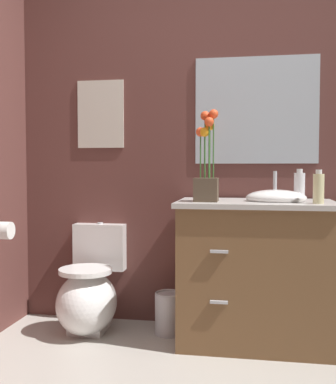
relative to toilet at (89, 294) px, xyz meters
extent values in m
cube|color=brown|center=(1.13, 0.30, 1.01)|extent=(4.64, 0.05, 2.50)
ellipsoid|color=white|center=(0.00, -0.05, -0.04)|extent=(0.38, 0.48, 0.40)
cube|color=white|center=(0.00, 0.00, -0.15)|extent=(0.22, 0.26, 0.18)
cube|color=white|center=(0.00, 0.24, 0.28)|extent=(0.36, 0.13, 0.32)
cylinder|color=white|center=(0.00, -0.07, 0.17)|extent=(0.34, 0.34, 0.03)
cylinder|color=#B7B7BC|center=(0.00, 0.24, 0.44)|extent=(0.04, 0.04, 0.02)
cube|color=brown|center=(1.07, -0.03, 0.18)|extent=(0.90, 0.52, 0.84)
cube|color=#BCB7B2|center=(1.07, -0.03, 0.61)|extent=(0.94, 0.56, 0.03)
ellipsoid|color=white|center=(1.19, -0.03, 0.65)|extent=(0.36, 0.26, 0.10)
cylinder|color=#B7B7BC|center=(1.19, 0.13, 0.72)|extent=(0.02, 0.02, 0.18)
cube|color=#B7B7BC|center=(0.87, -0.30, 0.36)|extent=(0.10, 0.02, 0.02)
cube|color=#B7B7BC|center=(0.87, -0.30, 0.08)|extent=(0.10, 0.02, 0.02)
cube|color=#4C3D2D|center=(0.77, -0.11, 0.70)|extent=(0.14, 0.14, 0.14)
cylinder|color=#386B2D|center=(0.82, -0.10, 0.96)|extent=(0.01, 0.01, 0.38)
sphere|color=#EA4C23|center=(0.82, -0.10, 1.15)|extent=(0.06, 0.06, 0.06)
cylinder|color=#386B2D|center=(0.79, -0.08, 0.92)|extent=(0.01, 0.01, 0.31)
sphere|color=orange|center=(0.79, -0.08, 1.08)|extent=(0.06, 0.06, 0.06)
cylinder|color=#386B2D|center=(0.76, -0.09, 0.95)|extent=(0.01, 0.01, 0.37)
sphere|color=#EA4C23|center=(0.76, -0.09, 1.14)|extent=(0.06, 0.06, 0.06)
cylinder|color=#386B2D|center=(0.74, -0.11, 0.91)|extent=(0.01, 0.01, 0.27)
sphere|color=#EA4C23|center=(0.74, -0.11, 1.04)|extent=(0.06, 0.06, 0.06)
cylinder|color=#386B2D|center=(0.77, -0.14, 0.90)|extent=(0.01, 0.01, 0.27)
sphere|color=orange|center=(0.77, -0.14, 1.04)|extent=(0.06, 0.06, 0.06)
cylinder|color=#386B2D|center=(0.79, -0.15, 0.93)|extent=(0.01, 0.01, 0.33)
sphere|color=#EA4C23|center=(0.79, -0.15, 1.10)|extent=(0.06, 0.06, 0.06)
cylinder|color=beige|center=(1.41, -0.17, 0.71)|extent=(0.06, 0.06, 0.17)
cylinder|color=silver|center=(1.41, -0.17, 0.81)|extent=(0.03, 0.03, 0.02)
cylinder|color=white|center=(1.32, 0.00, 0.71)|extent=(0.07, 0.07, 0.17)
cylinder|color=silver|center=(1.32, 0.00, 0.81)|extent=(0.04, 0.04, 0.02)
cylinder|color=#B7B7BC|center=(0.52, 0.04, -0.11)|extent=(0.18, 0.18, 0.26)
torus|color=#B7B7BC|center=(0.52, 0.04, 0.02)|extent=(0.18, 0.18, 0.01)
cube|color=beige|center=(0.00, 0.27, 1.20)|extent=(0.33, 0.01, 0.47)
cube|color=#B2BCC6|center=(1.07, 0.27, 1.21)|extent=(0.80, 0.01, 0.70)
cylinder|color=white|center=(-0.49, -0.20, 0.44)|extent=(0.11, 0.11, 0.11)
camera|label=1|loc=(1.04, -2.95, 0.84)|focal=44.69mm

